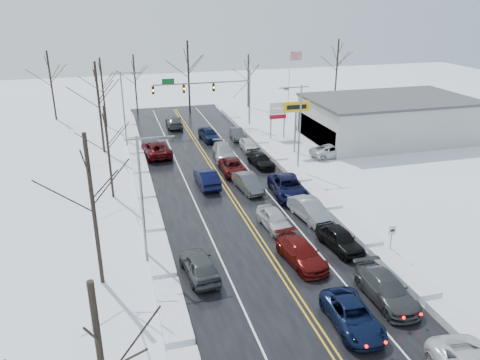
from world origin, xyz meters
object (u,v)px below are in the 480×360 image
object	(u,v)px
tires_plus_sign	(296,110)
flagpole	(290,80)
dealership_building	(388,118)
traffic_signal_mast	(213,90)
oncoming_car_0	(207,186)

from	to	relation	value
tires_plus_sign	flagpole	distance (m)	14.79
tires_plus_sign	flagpole	world-z (taller)	flagpole
flagpole	dealership_building	xyz separation A→B (m)	(8.80, -12.00, -3.27)
dealership_building	traffic_signal_mast	bearing A→B (deg)	154.05
dealership_building	oncoming_car_0	xyz separation A→B (m)	(-25.61, -9.68, -2.66)
traffic_signal_mast	flagpole	world-z (taller)	flagpole
dealership_building	tires_plus_sign	bearing A→B (deg)	-171.53
tires_plus_sign	dealership_building	world-z (taller)	tires_plus_sign
dealership_building	oncoming_car_0	bearing A→B (deg)	-159.30
oncoming_car_0	traffic_signal_mast	bearing A→B (deg)	-105.95
tires_plus_sign	oncoming_car_0	size ratio (longest dim) A/B	1.20
traffic_signal_mast	dealership_building	xyz separation A→B (m)	(20.53, -9.99, -2.82)
tires_plus_sign	oncoming_car_0	distance (m)	15.20
traffic_signal_mast	tires_plus_sign	distance (m)	13.92
flagpole	oncoming_car_0	size ratio (longest dim) A/B	2.01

